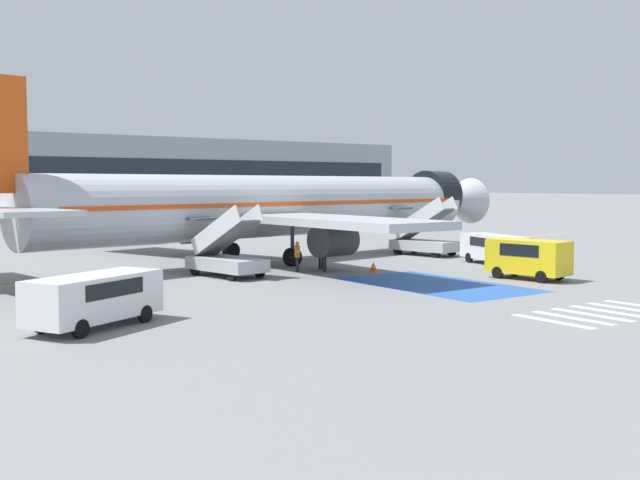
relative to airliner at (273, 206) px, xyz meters
The scene contains 20 objects.
ground_plane 3.72m from the airliner, 33.23° to the left, with size 600.00×600.00×0.00m, color slate.
apron_leadline_yellow 3.65m from the airliner, ahead, with size 0.20×79.16×0.01m, color gold.
apron_stand_patch_blue 15.18m from the airliner, 87.86° to the right, with size 5.73×10.19×0.01m, color #2856A8.
apron_walkway_bar_0 25.03m from the airliner, 97.07° to the right, with size 0.44×3.60×0.01m, color silver.
apron_walkway_bar_1 24.91m from the airliner, 94.30° to the right, with size 0.44×3.60×0.01m, color silver.
apron_walkway_bar_2 24.85m from the airliner, 91.52° to the right, with size 0.44×3.60×0.01m, color silver.
apron_walkway_bar_3 24.85m from the airliner, 88.72° to the right, with size 0.44×3.60×0.01m, color silver.
apron_walkway_bar_4 24.91m from the airliner, 85.93° to the right, with size 0.44×3.60×0.01m, color silver.
airliner is the anchor object (origin of this frame).
boarding_stairs_forward 11.49m from the airliner, 14.99° to the right, with size 2.93×5.47×4.21m.
boarding_stairs_aft 9.04m from the airliner, 139.18° to the right, with size 2.93×5.47×4.00m.
fuel_tanker 19.72m from the airliner, 107.56° to the left, with size 10.79×3.22×3.61m.
service_van_0 17.28m from the airliner, 69.26° to the right, with size 2.46×4.45×2.11m.
service_van_1 23.68m from the airliner, 137.26° to the right, with size 5.46×4.10×1.88m.
service_van_2 14.53m from the airliner, 44.87° to the right, with size 3.15×5.75×1.87m.
ground_crew_0 6.99m from the airliner, 109.47° to the right, with size 0.35×0.48×1.76m.
ground_crew_1 6.33m from the airliner, 92.27° to the right, with size 0.49×0.41×1.81m.
ground_crew_2 7.55m from the airliner, 97.14° to the right, with size 0.49×0.38×1.82m.
traffic_cone_0 9.50m from the airliner, 81.52° to the right, with size 0.54×0.54×0.60m.
terminal_building 69.64m from the airliner, 88.88° to the left, with size 127.25×12.10×12.17m.
Camera 1 is at (-26.65, -42.44, 5.09)m, focal length 42.00 mm.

